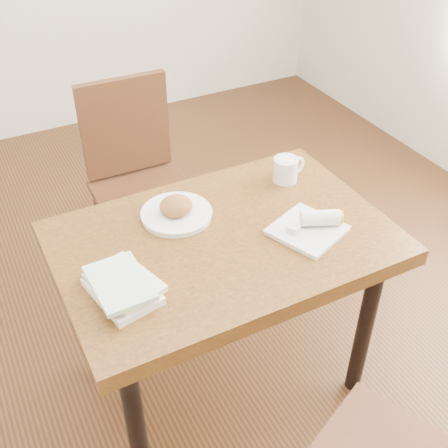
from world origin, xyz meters
name	(u,v)px	position (x,y,z in m)	size (l,w,h in m)	color
ground	(224,379)	(0.00, 0.00, -0.01)	(4.00, 5.00, 0.01)	#472814
table	(224,258)	(0.00, 0.00, 0.66)	(1.10, 0.74, 0.75)	brown
chair_far	(137,172)	(-0.02, 0.81, 0.55)	(0.43, 0.43, 0.95)	#3E2111
plate_scone	(176,211)	(-0.10, 0.17, 0.77)	(0.25, 0.25, 0.08)	white
coffee_mug	(286,169)	(0.36, 0.19, 0.80)	(0.14, 0.09, 0.09)	white
plate_burrito	(312,226)	(0.27, -0.11, 0.77)	(0.27, 0.27, 0.07)	white
book_stack	(122,286)	(-0.38, -0.10, 0.78)	(0.21, 0.26, 0.06)	white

